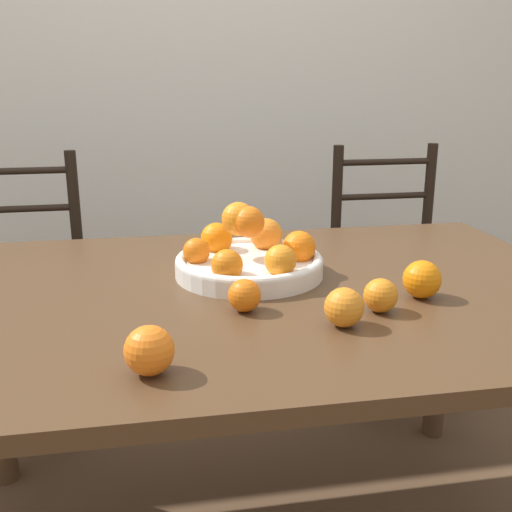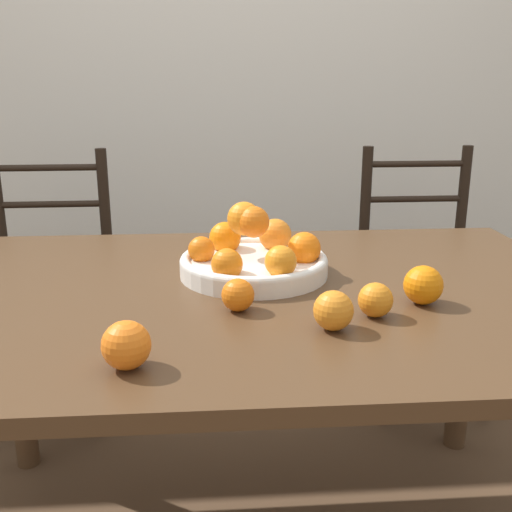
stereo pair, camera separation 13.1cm
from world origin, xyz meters
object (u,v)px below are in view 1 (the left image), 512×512
(orange_loose_4, at_px, (149,350))
(orange_loose_2, at_px, (381,295))
(orange_loose_1, at_px, (344,307))
(chair_right, at_px, (393,273))
(fruit_bowl, at_px, (249,256))
(orange_loose_3, at_px, (244,296))
(chair_left, at_px, (20,295))
(orange_loose_0, at_px, (422,279))

(orange_loose_4, bearing_deg, orange_loose_2, 22.16)
(orange_loose_1, height_order, orange_loose_2, orange_loose_1)
(orange_loose_4, xyz_separation_m, chair_right, (0.91, 1.17, -0.30))
(fruit_bowl, relative_size, orange_loose_4, 4.36)
(orange_loose_1, bearing_deg, orange_loose_2, 31.13)
(orange_loose_1, height_order, chair_right, chair_right)
(chair_right, bearing_deg, orange_loose_3, -127.62)
(orange_loose_3, bearing_deg, chair_left, 124.17)
(orange_loose_3, relative_size, chair_left, 0.07)
(orange_loose_0, height_order, chair_right, chair_right)
(orange_loose_1, height_order, chair_left, chair_left)
(orange_loose_2, bearing_deg, fruit_bowl, 127.88)
(orange_loose_4, bearing_deg, fruit_bowl, 63.15)
(orange_loose_4, bearing_deg, orange_loose_0, 23.36)
(orange_loose_3, bearing_deg, orange_loose_4, -128.70)
(orange_loose_0, distance_m, orange_loose_2, 0.13)
(orange_loose_3, relative_size, chair_right, 0.07)
(fruit_bowl, distance_m, orange_loose_4, 0.53)
(orange_loose_3, distance_m, chair_left, 1.16)
(chair_right, bearing_deg, orange_loose_1, -117.71)
(orange_loose_0, distance_m, chair_right, 1.03)
(orange_loose_3, height_order, chair_left, chair_left)
(orange_loose_0, distance_m, orange_loose_3, 0.38)
(fruit_bowl, xyz_separation_m, orange_loose_1, (0.12, -0.34, -0.01))
(orange_loose_0, xyz_separation_m, chair_right, (0.34, 0.92, -0.30))
(orange_loose_2, relative_size, chair_left, 0.07)
(orange_loose_3, bearing_deg, orange_loose_1, -32.13)
(orange_loose_1, distance_m, orange_loose_4, 0.38)
(fruit_bowl, distance_m, chair_left, 1.02)
(fruit_bowl, height_order, orange_loose_0, fruit_bowl)
(fruit_bowl, xyz_separation_m, orange_loose_0, (0.34, -0.22, -0.01))
(fruit_bowl, bearing_deg, chair_left, 134.18)
(orange_loose_0, bearing_deg, orange_loose_2, -152.16)
(fruit_bowl, height_order, orange_loose_4, fruit_bowl)
(orange_loose_4, bearing_deg, chair_left, 110.73)
(chair_left, bearing_deg, orange_loose_4, -69.96)
(orange_loose_2, distance_m, chair_right, 1.12)
(orange_loose_4, height_order, chair_right, chair_right)
(orange_loose_0, xyz_separation_m, orange_loose_2, (-0.12, -0.06, -0.01))
(chair_left, bearing_deg, orange_loose_3, -56.53)
(orange_loose_4, bearing_deg, orange_loose_3, 51.30)
(orange_loose_2, bearing_deg, chair_left, 132.49)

